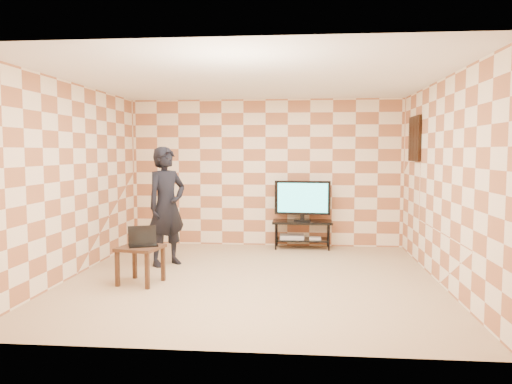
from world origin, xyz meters
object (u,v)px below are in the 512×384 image
tv_stand (302,228)px  side_table (140,253)px  person (167,206)px  tv (303,199)px

tv_stand → side_table: bearing=-129.2°
person → tv: bearing=-14.4°
side_table → person: (0.06, 1.10, 0.50)m
tv → side_table: bearing=-129.2°
tv → side_table: (-2.13, -2.61, -0.49)m
tv_stand → person: bearing=-143.9°
tv_stand → person: 2.62m
side_table → tv_stand: bearing=50.8°
tv → person: size_ratio=0.55×
tv_stand → tv: tv is taller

